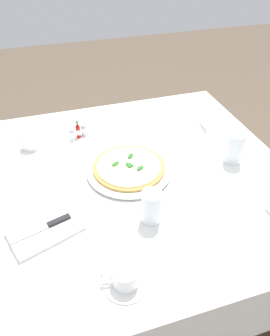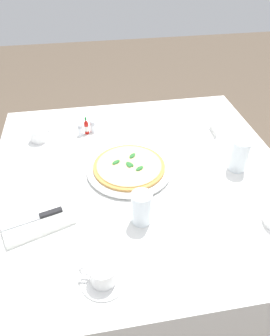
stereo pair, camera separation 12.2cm
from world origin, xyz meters
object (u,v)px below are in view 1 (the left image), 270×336
coffee_cup_near_right (125,277)px  dinner_knife (44,227)px  water_glass_far_left (234,149)px  water_glass_center_back (151,208)px  pizza_plate (129,169)px  coffee_cup_far_right (30,143)px  pepper_shaker (84,130)px  hot_sauce_bottle (78,131)px  menu_card (204,122)px  salt_shaker (72,134)px  pizza (129,167)px  napkin_folded (46,230)px

coffee_cup_near_right → dinner_knife: size_ratio=0.68×
water_glass_far_left → water_glass_center_back: bearing=25.6°
pizza_plate → coffee_cup_far_right: bearing=-37.7°
coffee_cup_near_right → water_glass_far_left: 0.69m
water_glass_center_back → pepper_shaker: (0.12, -0.57, -0.03)m
coffee_cup_near_right → water_glass_far_left: bearing=-144.7°
hot_sauce_bottle → menu_card: size_ratio=0.92×
hot_sauce_bottle → water_glass_center_back: bearing=104.7°
salt_shaker → hot_sauce_bottle: bearing=-160.3°
water_glass_far_left → dinner_knife: bearing=11.5°
pizza_plate → pepper_shaker: 0.33m
pizza → water_glass_center_back: bearing=89.9°
pizza_plate → menu_card: menu_card is taller
water_glass_far_left → menu_card: 0.27m
menu_card → pizza_plate: bearing=-59.7°
pizza → coffee_cup_near_right: bearing=72.4°
napkin_folded → salt_shaker: size_ratio=4.45×
salt_shaker → pizza_plate: bearing=121.1°
coffee_cup_near_right → menu_card: 0.88m
pizza → coffee_cup_far_right: coffee_cup_far_right is taller
napkin_folded → pepper_shaker: size_ratio=4.45×
pepper_shaker → menu_card: menu_card is taller
coffee_cup_near_right → napkin_folded: bearing=-51.8°
water_glass_far_left → hot_sauce_bottle: size_ratio=1.53×
pizza_plate → water_glass_far_left: bearing=172.6°
water_glass_center_back → napkin_folded: bearing=-8.1°
napkin_folded → water_glass_far_left: bearing=172.4°
napkin_folded → water_glass_center_back: bearing=152.8°
salt_shaker → menu_card: menu_card is taller
dinner_knife → hot_sauce_bottle: hot_sauce_bottle is taller
pizza → hot_sauce_bottle: bearing=-63.9°
pizza → coffee_cup_near_right: coffee_cup_near_right is taller
hot_sauce_bottle → menu_card: hot_sauce_bottle is taller
pizza_plate → hot_sauce_bottle: (0.15, -0.30, 0.02)m
water_glass_far_left → dinner_knife: water_glass_far_left is taller
pepper_shaker → coffee_cup_far_right: bearing=8.8°
pepper_shaker → hot_sauce_bottle: bearing=19.7°
napkin_folded → salt_shaker: salt_shaker is taller
hot_sauce_bottle → pepper_shaker: size_ratio=1.48×
water_glass_far_left → water_glass_center_back: size_ratio=1.09×
pizza_plate → pepper_shaker: pepper_shaker is taller
pizza → salt_shaker: bearing=-58.9°
pizza → coffee_cup_near_right: 0.48m
water_glass_center_back → pizza_plate: bearing=-90.1°
water_glass_far_left → menu_card: bearing=-91.1°
water_glass_center_back → hot_sauce_bottle: size_ratio=1.41×
pizza_plate → coffee_cup_near_right: bearing=72.4°
water_glass_far_left → napkin_folded: bearing=11.5°
water_glass_far_left → hot_sauce_bottle: water_glass_far_left is taller
pizza_plate → water_glass_far_left: (-0.42, 0.05, 0.05)m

